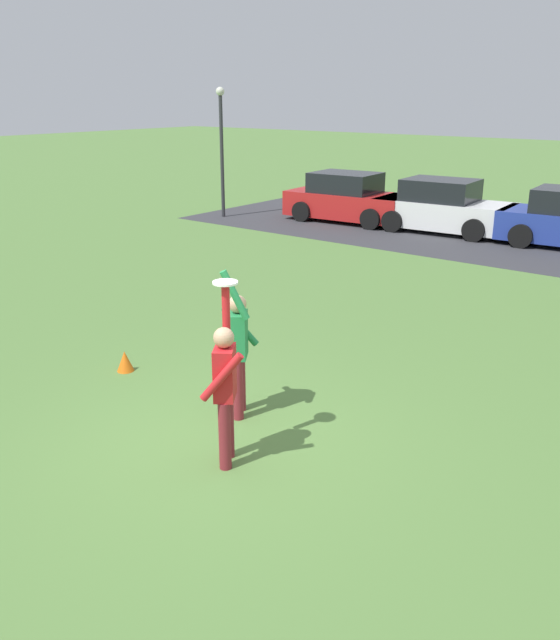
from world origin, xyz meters
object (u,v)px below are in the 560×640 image
object	(u,v)px
person_defender	(238,345)
parked_car_white	(443,208)
frisbee_disc	(225,283)
parked_car_red	(348,199)
lamppost_by_lot	(221,140)
field_cone_orange	(125,361)
person_catcher	(225,384)

from	to	relation	value
person_defender	parked_car_white	distance (m)	13.56
frisbee_disc	parked_car_red	bearing A→B (deg)	117.17
frisbee_disc	lamppost_by_lot	distance (m)	16.07
person_defender	parked_car_white	size ratio (longest dim) A/B	0.49
field_cone_orange	frisbee_disc	bearing A→B (deg)	-16.17
parked_car_red	parked_car_white	world-z (taller)	same
parked_car_red	person_catcher	bearing A→B (deg)	-66.63
person_catcher	lamppost_by_lot	distance (m)	16.36
person_catcher	parked_car_white	distance (m)	14.71
frisbee_disc	parked_car_red	world-z (taller)	frisbee_disc
person_defender	parked_car_red	distance (m)	14.46
frisbee_disc	field_cone_orange	distance (m)	3.59
frisbee_disc	person_catcher	bearing A→B (deg)	-55.69
frisbee_disc	field_cone_orange	bearing A→B (deg)	163.83
parked_car_red	parked_car_white	distance (m)	3.27
parked_car_red	field_cone_orange	distance (m)	13.55
person_defender	parked_car_white	xyz separation A→B (m)	(-3.23, 13.17, -0.25)
lamppost_by_lot	frisbee_disc	bearing A→B (deg)	-47.32
lamppost_by_lot	field_cone_orange	bearing A→B (deg)	-53.94
parked_car_red	field_cone_orange	bearing A→B (deg)	-76.09
person_catcher	field_cone_orange	distance (m)	3.31
parked_car_red	lamppost_by_lot	bearing A→B (deg)	-157.28
frisbee_disc	parked_car_red	size ratio (longest dim) A/B	0.07
person_defender	parked_car_white	world-z (taller)	person_defender
person_defender	lamppost_by_lot	size ratio (longest dim) A/B	0.48
person_defender	frisbee_disc	world-z (taller)	frisbee_disc
frisbee_disc	lamppost_by_lot	xyz separation A→B (m)	(-10.89, 11.81, 0.49)
parked_car_red	person_defender	bearing A→B (deg)	-67.22
person_catcher	parked_car_red	xyz separation A→B (m)	(-7.18, 13.92, -0.25)
person_defender	field_cone_orange	world-z (taller)	person_defender
lamppost_by_lot	parked_car_white	bearing A→B (deg)	17.10
person_defender	frisbee_disc	xyz separation A→B (m)	(0.56, -0.82, 1.11)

